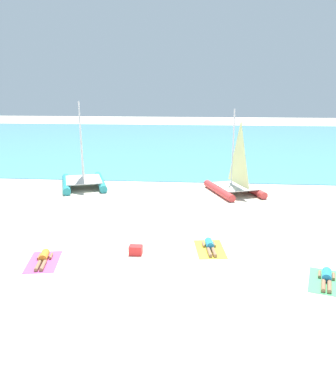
{
  "coord_description": "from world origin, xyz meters",
  "views": [
    {
      "loc": [
        1.72,
        -13.2,
        6.31
      ],
      "look_at": [
        0.0,
        5.73,
        1.2
      ],
      "focal_mm": 37.18,
      "sensor_mm": 36.0,
      "label": 1
    }
  ],
  "objects_px": {
    "sunbather_left": "(43,258)",
    "towel_middle": "(210,249)",
    "sailboat_teal": "(83,175)",
    "cooler_box": "(136,250)",
    "sunbather_right": "(327,277)",
    "towel_right": "(326,282)",
    "sunbather_middle": "(210,246)",
    "towel_left": "(43,262)",
    "sailboat_red": "(235,181)"
  },
  "relations": [
    {
      "from": "sunbather_right",
      "to": "sunbather_left",
      "type": "bearing_deg",
      "value": -167.44
    },
    {
      "from": "towel_left",
      "to": "towel_middle",
      "type": "relative_size",
      "value": 1.0
    },
    {
      "from": "sailboat_red",
      "to": "sunbather_right",
      "type": "relative_size",
      "value": 3.22
    },
    {
      "from": "sunbather_middle",
      "to": "cooler_box",
      "type": "relative_size",
      "value": 3.13
    },
    {
      "from": "towel_middle",
      "to": "sailboat_red",
      "type": "bearing_deg",
      "value": 79.68
    },
    {
      "from": "sunbather_left",
      "to": "sailboat_teal",
      "type": "bearing_deg",
      "value": 88.56
    },
    {
      "from": "towel_middle",
      "to": "sunbather_middle",
      "type": "xyz_separation_m",
      "value": [
        -0.01,
        0.07,
        0.13
      ]
    },
    {
      "from": "sunbather_left",
      "to": "sunbather_middle",
      "type": "relative_size",
      "value": 1.0
    },
    {
      "from": "sunbather_middle",
      "to": "sunbather_right",
      "type": "distance_m",
      "value": 4.52
    },
    {
      "from": "sunbather_left",
      "to": "towel_middle",
      "type": "relative_size",
      "value": 0.82
    },
    {
      "from": "sailboat_teal",
      "to": "towel_right",
      "type": "height_order",
      "value": "sailboat_teal"
    },
    {
      "from": "towel_middle",
      "to": "sailboat_teal",
      "type": "bearing_deg",
      "value": 130.35
    },
    {
      "from": "towel_middle",
      "to": "towel_right",
      "type": "bearing_deg",
      "value": -31.85
    },
    {
      "from": "towel_middle",
      "to": "cooler_box",
      "type": "bearing_deg",
      "value": -165.05
    },
    {
      "from": "sailboat_teal",
      "to": "sunbather_left",
      "type": "bearing_deg",
      "value": -100.72
    },
    {
      "from": "towel_right",
      "to": "cooler_box",
      "type": "relative_size",
      "value": 3.8
    },
    {
      "from": "sunbather_left",
      "to": "sunbather_right",
      "type": "bearing_deg",
      "value": -14.35
    },
    {
      "from": "sunbather_middle",
      "to": "sailboat_red",
      "type": "bearing_deg",
      "value": 71.88
    },
    {
      "from": "sunbather_left",
      "to": "cooler_box",
      "type": "bearing_deg",
      "value": 4.66
    },
    {
      "from": "sunbather_right",
      "to": "cooler_box",
      "type": "bearing_deg",
      "value": -176.8
    },
    {
      "from": "sunbather_left",
      "to": "towel_middle",
      "type": "bearing_deg",
      "value": 4.47
    },
    {
      "from": "towel_middle",
      "to": "sunbather_right",
      "type": "relative_size",
      "value": 1.23
    },
    {
      "from": "sunbather_left",
      "to": "towel_right",
      "type": "height_order",
      "value": "sunbather_left"
    },
    {
      "from": "towel_right",
      "to": "sunbather_left",
      "type": "bearing_deg",
      "value": 175.97
    },
    {
      "from": "cooler_box",
      "to": "sunbather_left",
      "type": "bearing_deg",
      "value": -164.64
    },
    {
      "from": "sailboat_teal",
      "to": "cooler_box",
      "type": "distance_m",
      "value": 11.37
    },
    {
      "from": "sailboat_red",
      "to": "sunbather_left",
      "type": "height_order",
      "value": "sailboat_red"
    },
    {
      "from": "towel_right",
      "to": "sailboat_teal",
      "type": "bearing_deg",
      "value": 135.09
    },
    {
      "from": "sunbather_left",
      "to": "sunbather_middle",
      "type": "xyz_separation_m",
      "value": [
        6.15,
        1.74,
        0.0
      ]
    },
    {
      "from": "sailboat_red",
      "to": "towel_left",
      "type": "height_order",
      "value": "sailboat_red"
    },
    {
      "from": "sunbather_left",
      "to": "towel_right",
      "type": "xyz_separation_m",
      "value": [
        9.98,
        -0.7,
        -0.13
      ]
    },
    {
      "from": "sunbather_left",
      "to": "towel_middle",
      "type": "xyz_separation_m",
      "value": [
        6.16,
        1.67,
        -0.13
      ]
    },
    {
      "from": "sailboat_teal",
      "to": "sunbather_right",
      "type": "height_order",
      "value": "sailboat_teal"
    },
    {
      "from": "towel_right",
      "to": "sunbather_right",
      "type": "height_order",
      "value": "sunbather_right"
    },
    {
      "from": "sailboat_red",
      "to": "cooler_box",
      "type": "relative_size",
      "value": 9.96
    },
    {
      "from": "towel_middle",
      "to": "towel_left",
      "type": "bearing_deg",
      "value": -164.23
    },
    {
      "from": "towel_middle",
      "to": "sunbather_left",
      "type": "bearing_deg",
      "value": -164.83
    },
    {
      "from": "towel_left",
      "to": "sunbather_right",
      "type": "distance_m",
      "value": 10.01
    },
    {
      "from": "sunbather_left",
      "to": "towel_right",
      "type": "distance_m",
      "value": 10.01
    },
    {
      "from": "sailboat_red",
      "to": "sunbather_right",
      "type": "distance_m",
      "value": 11.26
    },
    {
      "from": "sailboat_red",
      "to": "sailboat_teal",
      "type": "distance_m",
      "value": 9.57
    },
    {
      "from": "sailboat_teal",
      "to": "sunbather_right",
      "type": "xyz_separation_m",
      "value": [
        11.8,
        -11.68,
        -0.67
      ]
    },
    {
      "from": "towel_left",
      "to": "sunbather_left",
      "type": "distance_m",
      "value": 0.14
    },
    {
      "from": "sunbather_middle",
      "to": "cooler_box",
      "type": "bearing_deg",
      "value": -171.43
    },
    {
      "from": "sunbather_left",
      "to": "towel_middle",
      "type": "distance_m",
      "value": 6.39
    },
    {
      "from": "towel_middle",
      "to": "sunbather_right",
      "type": "distance_m",
      "value": 4.48
    },
    {
      "from": "cooler_box",
      "to": "sunbather_right",
      "type": "bearing_deg",
      "value": -13.01
    },
    {
      "from": "towel_left",
      "to": "sailboat_red",
      "type": "bearing_deg",
      "value": 53.47
    },
    {
      "from": "towel_middle",
      "to": "cooler_box",
      "type": "relative_size",
      "value": 3.8
    },
    {
      "from": "sailboat_teal",
      "to": "towel_right",
      "type": "bearing_deg",
      "value": -64.89
    }
  ]
}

